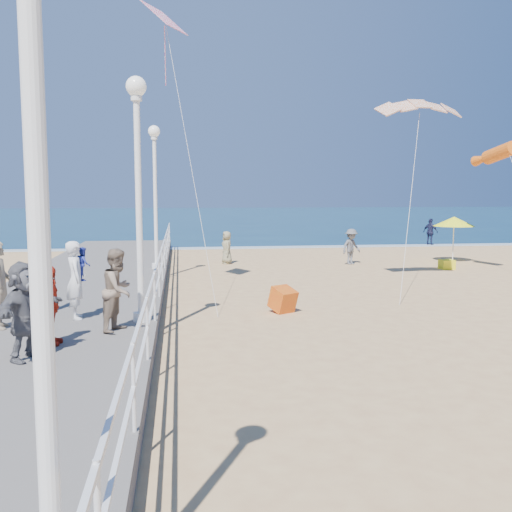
{
  "coord_description": "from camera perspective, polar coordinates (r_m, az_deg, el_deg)",
  "views": [
    {
      "loc": [
        -4.48,
        -12.68,
        3.25
      ],
      "look_at": [
        -2.5,
        2.0,
        1.6
      ],
      "focal_mm": 40.0,
      "sensor_mm": 36.0,
      "label": 1
    }
  ],
  "objects": [
    {
      "name": "ground",
      "position": [
        13.84,
        11.54,
        -7.36
      ],
      "size": [
        160.0,
        160.0,
        0.0
      ],
      "primitive_type": "plane",
      "color": "tan",
      "rests_on": "ground"
    },
    {
      "name": "beach_walker_b",
      "position": [
        36.87,
        17.05,
        2.31
      ],
      "size": [
        0.9,
        1.03,
        1.67
      ],
      "primitive_type": "imported",
      "rotation": [
        0.0,
        0.0,
        2.19
      ],
      "color": "#1B1E3D",
      "rests_on": "ground"
    },
    {
      "name": "kite_windsock",
      "position": [
        24.78,
        23.19,
        9.45
      ],
      "size": [
        0.99,
        2.56,
        1.06
      ],
      "primitive_type": "cylinder",
      "rotation": [
        1.36,
        0.0,
        0.17
      ],
      "color": "orange"
    },
    {
      "name": "beach_chair_left",
      "position": [
        25.67,
        18.54,
        -0.81
      ],
      "size": [
        0.55,
        0.55,
        0.4
      ],
      "primitive_type": "cube",
      "color": "#FFF21A",
      "rests_on": "ground"
    },
    {
      "name": "spectator_5",
      "position": [
        10.51,
        -22.14,
        -5.08
      ],
      "size": [
        1.09,
        1.65,
        1.7
      ],
      "primitive_type": "imported",
      "rotation": [
        0.0,
        0.0,
        1.16
      ],
      "color": "#59595E",
      "rests_on": "boardwalk"
    },
    {
      "name": "spectator_6",
      "position": [
        13.11,
        -24.25,
        -2.65
      ],
      "size": [
        0.55,
        0.74,
        1.85
      ],
      "primitive_type": "imported",
      "rotation": [
        0.0,
        0.0,
        1.73
      ],
      "color": "gray",
      "rests_on": "boardwalk"
    },
    {
      "name": "lamp_post_near",
      "position": [
        3.81,
        -21.29,
        12.16
      ],
      "size": [
        0.44,
        0.44,
        5.32
      ],
      "color": "white",
      "rests_on": "boardwalk"
    },
    {
      "name": "spectator_0",
      "position": [
        14.41,
        -20.69,
        -1.76
      ],
      "size": [
        0.64,
        0.78,
        1.84
      ],
      "primitive_type": "imported",
      "rotation": [
        0.0,
        0.0,
        1.23
      ],
      "color": "#1A1734",
      "rests_on": "boardwalk"
    },
    {
      "name": "beach_umbrella",
      "position": [
        28.26,
        19.19,
        3.28
      ],
      "size": [
        1.9,
        1.9,
        2.14
      ],
      "color": "white",
      "rests_on": "ground"
    },
    {
      "name": "boardwalk",
      "position": [
        13.39,
        -20.66,
        -7.23
      ],
      "size": [
        5.0,
        44.0,
        0.4
      ],
      "primitive_type": "cube",
      "color": "slate",
      "rests_on": "ground"
    },
    {
      "name": "toddler_held",
      "position": [
        13.56,
        -16.89,
        -0.76
      ],
      "size": [
        0.37,
        0.43,
        0.77
      ],
      "primitive_type": "imported",
      "rotation": [
        0.0,
        0.0,
        1.82
      ],
      "color": "#2E3CAD",
      "rests_on": "boardwalk"
    },
    {
      "name": "woman_holding_toddler",
      "position": [
        13.49,
        -17.58,
        -2.32
      ],
      "size": [
        0.57,
        0.73,
        1.77
      ],
      "primitive_type": "imported",
      "rotation": [
        0.0,
        0.0,
        1.82
      ],
      "color": "white",
      "rests_on": "boardwalk"
    },
    {
      "name": "lamp_post_far",
      "position": [
        21.71,
        -10.06,
        7.34
      ],
      "size": [
        0.44,
        0.44,
        5.32
      ],
      "color": "white",
      "rests_on": "boardwalk"
    },
    {
      "name": "lamp_post_mid",
      "position": [
        12.72,
        -11.71,
        8.08
      ],
      "size": [
        0.44,
        0.44,
        5.32
      ],
      "color": "white",
      "rests_on": "boardwalk"
    },
    {
      "name": "ocean",
      "position": [
        77.88,
        -4.4,
        3.94
      ],
      "size": [
        160.0,
        90.0,
        0.05
      ],
      "primitive_type": "cube",
      "color": "#0C324A",
      "rests_on": "ground"
    },
    {
      "name": "beach_walker_c",
      "position": [
        26.15,
        -2.94,
        0.85
      ],
      "size": [
        0.57,
        0.79,
        1.5
      ],
      "primitive_type": "imported",
      "rotation": [
        0.0,
        0.0,
        -1.44
      ],
      "color": "gray",
      "rests_on": "ground"
    },
    {
      "name": "kite_diamond_redwhite",
      "position": [
        18.46,
        -9.13,
        22.44
      ],
      "size": [
        1.41,
        1.52,
        0.82
      ],
      "primitive_type": "cube",
      "rotation": [
        0.72,
        0.0,
        1.05
      ],
      "color": "#E11A5A"
    },
    {
      "name": "spectator_1",
      "position": [
        12.1,
        -13.61,
        -3.31
      ],
      "size": [
        0.92,
        1.02,
        1.71
      ],
      "primitive_type": "imported",
      "rotation": [
        0.0,
        0.0,
        1.18
      ],
      "color": "#87725D",
      "rests_on": "boardwalk"
    },
    {
      "name": "box_kite",
      "position": [
        15.55,
        2.71,
        -4.59
      ],
      "size": [
        0.83,
        0.89,
        0.74
      ],
      "primitive_type": "cube",
      "rotation": [
        0.31,
        0.0,
        0.52
      ],
      "color": "red",
      "rests_on": "ground"
    },
    {
      "name": "beach_walker_a",
      "position": [
        26.26,
        9.51,
        0.93
      ],
      "size": [
        1.21,
        1.04,
        1.62
      ],
      "primitive_type": "imported",
      "rotation": [
        0.0,
        0.0,
        0.51
      ],
      "color": "#5A5B5F",
      "rests_on": "ground"
    },
    {
      "name": "railing",
      "position": [
        12.85,
        -10.14,
        -2.7
      ],
      "size": [
        0.05,
        42.0,
        0.55
      ],
      "color": "white",
      "rests_on": "boardwalk"
    },
    {
      "name": "kite_parafoil",
      "position": [
        20.74,
        16.07,
        14.43
      ],
      "size": [
        2.93,
        0.94,
        0.65
      ],
      "primitive_type": null,
      "rotation": [
        0.44,
        0.0,
        0.0
      ],
      "color": "#DA5B19"
    },
    {
      "name": "surf_line",
      "position": [
        33.64,
        0.0,
        0.85
      ],
      "size": [
        160.0,
        1.2,
        0.04
      ],
      "primitive_type": "cube",
      "color": "silver",
      "rests_on": "ground"
    },
    {
      "name": "spectator_3",
      "position": [
        11.36,
        -19.92,
        -4.67
      ],
      "size": [
        0.46,
        0.92,
        1.5
      ],
      "primitive_type": "imported",
      "rotation": [
        0.0,
        0.0,
        1.46
      ],
      "color": "red",
      "rests_on": "boardwalk"
    }
  ]
}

